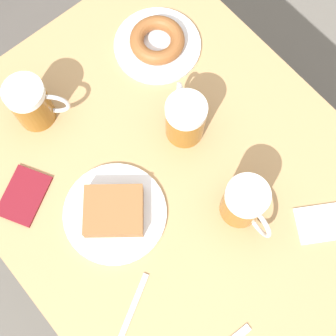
% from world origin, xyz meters
% --- Properties ---
extents(ground_plane, '(8.00, 8.00, 0.00)m').
position_xyz_m(ground_plane, '(0.00, 0.00, 0.00)').
color(ground_plane, '#666059').
extents(table, '(0.82, 1.01, 0.75)m').
position_xyz_m(table, '(0.00, 0.00, 0.69)').
color(table, tan).
rests_on(table, ground_plane).
extents(plate_with_cake, '(0.23, 0.23, 0.05)m').
position_xyz_m(plate_with_cake, '(-0.16, 0.00, 0.77)').
color(plate_with_cake, silver).
rests_on(plate_with_cake, table).
extents(plate_with_donut, '(0.22, 0.22, 0.05)m').
position_xyz_m(plate_with_donut, '(0.20, 0.27, 0.77)').
color(plate_with_donut, silver).
rests_on(plate_with_donut, table).
extents(beer_mug_left, '(0.10, 0.13, 0.13)m').
position_xyz_m(beer_mug_left, '(0.10, 0.05, 0.81)').
color(beer_mug_left, '#8C5619').
rests_on(beer_mug_left, table).
extents(beer_mug_center, '(0.12, 0.11, 0.13)m').
position_xyz_m(beer_mug_center, '(-0.15, 0.31, 0.81)').
color(beer_mug_center, '#8C5619').
rests_on(beer_mug_center, table).
extents(beer_mug_right, '(0.09, 0.14, 0.13)m').
position_xyz_m(beer_mug_right, '(0.06, -0.18, 0.81)').
color(beer_mug_right, '#8C5619').
rests_on(beer_mug_right, table).
extents(napkin_folded, '(0.17, 0.15, 0.00)m').
position_xyz_m(napkin_folded, '(0.20, -0.33, 0.75)').
color(napkin_folded, white).
rests_on(napkin_folded, table).
extents(fork, '(0.15, 0.09, 0.00)m').
position_xyz_m(fork, '(-0.26, -0.19, 0.75)').
color(fork, silver).
rests_on(fork, table).
extents(passport_near_edge, '(0.15, 0.14, 0.01)m').
position_xyz_m(passport_near_edge, '(-0.29, 0.17, 0.75)').
color(passport_near_edge, maroon).
rests_on(passport_near_edge, table).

